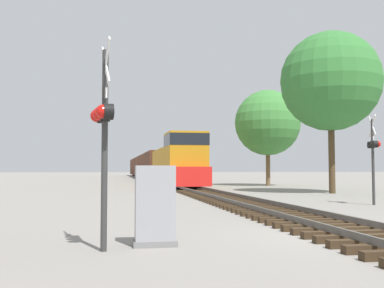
% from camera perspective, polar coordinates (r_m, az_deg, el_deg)
% --- Properties ---
extents(ground_plane, '(400.00, 400.00, 0.00)m').
position_cam_1_polar(ground_plane, '(11.25, 19.37, -10.91)').
color(ground_plane, gray).
extents(rail_track_bed, '(2.60, 160.00, 0.31)m').
position_cam_1_polar(rail_track_bed, '(11.23, 19.36, -10.23)').
color(rail_track_bed, '#382819').
rests_on(rail_track_bed, ground).
extents(freight_train, '(2.95, 77.55, 4.30)m').
position_cam_1_polar(freight_train, '(69.24, -5.50, -2.87)').
color(freight_train, '#B77A14').
rests_on(freight_train, ground).
extents(crossing_signal_near, '(0.47, 1.02, 4.00)m').
position_cam_1_polar(crossing_signal_near, '(8.73, -11.21, 2.65)').
color(crossing_signal_near, '#333333').
rests_on(crossing_signal_near, ground).
extents(crossing_signal_far, '(0.53, 1.01, 3.87)m').
position_cam_1_polar(crossing_signal_far, '(20.89, 22.05, -0.60)').
color(crossing_signal_far, '#333333').
rests_on(crossing_signal_far, ground).
extents(relay_cabinet, '(0.87, 0.52, 1.62)m').
position_cam_1_polar(relay_cabinet, '(9.19, -4.73, -7.86)').
color(relay_cabinet, slate).
rests_on(relay_cabinet, ground).
extents(tree_far_right, '(6.37, 6.37, 10.34)m').
position_cam_1_polar(tree_far_right, '(30.33, 17.17, 7.59)').
color(tree_far_right, '#473521').
rests_on(tree_far_right, ground).
extents(tree_mid_background, '(6.05, 6.05, 8.83)m').
position_cam_1_polar(tree_mid_background, '(42.01, 9.58, 2.67)').
color(tree_mid_background, brown).
rests_on(tree_mid_background, ground).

